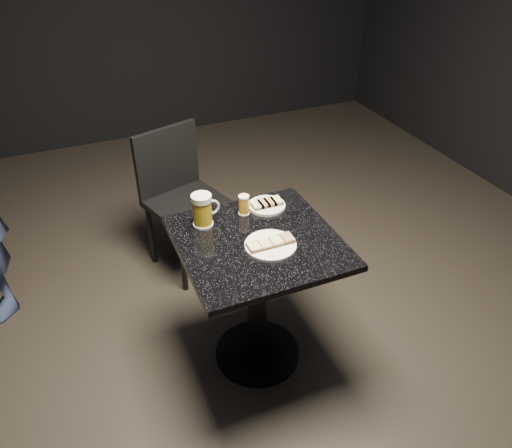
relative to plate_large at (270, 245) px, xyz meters
The scene contains 9 objects.
floor 0.76m from the plate_large, 112.53° to the left, with size 6.00×6.00×0.00m, color black.
plate_large is the anchor object (origin of this frame).
plate_small 0.32m from the plate_large, 69.00° to the left, with size 0.18×0.18×0.01m, color silver.
table 0.26m from the plate_large, 112.53° to the left, with size 0.70×0.70×0.75m.
beer_mug 0.36m from the plate_large, 127.66° to the left, with size 0.14×0.10×0.16m.
beer_tumbler 0.29m from the plate_large, 91.48° to the left, with size 0.06×0.06×0.10m.
chair 1.05m from the plate_large, 97.84° to the left, with size 0.53×0.53×0.88m.
canapes_on_plate_large 0.02m from the plate_large, 104.04° to the left, with size 0.21×0.07×0.02m.
canapes_on_plate_small 0.32m from the plate_large, 69.00° to the left, with size 0.15×0.07×0.02m.
Camera 1 is at (-0.71, -1.65, 2.06)m, focal length 35.00 mm.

